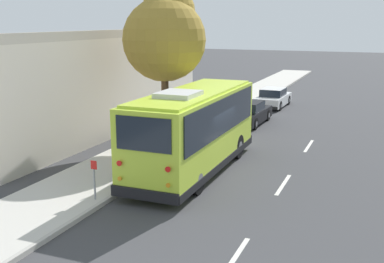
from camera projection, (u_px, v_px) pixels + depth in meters
name	position (u px, v px, depth m)	size (l,w,h in m)	color
ground_plane	(207.00, 172.00, 19.02)	(160.00, 160.00, 0.00)	#3D3D3F
sidewalk_slab	(128.00, 161.00, 20.29)	(80.00, 3.13, 0.15)	beige
curb_strip	(163.00, 165.00, 19.70)	(80.00, 0.14, 0.15)	#AAA69D
shuttle_bus	(194.00, 127.00, 18.69)	(8.54, 2.61, 3.39)	#BCDB38
parked_sedan_black	(249.00, 114.00, 27.72)	(4.42, 1.84, 1.32)	black
parked_sedan_white	(273.00, 98.00, 33.29)	(4.30, 1.82, 1.29)	silver
street_tree	(165.00, 34.00, 21.78)	(3.79, 3.79, 7.32)	brown
sign_post_near	(94.00, 179.00, 15.55)	(0.06, 0.22, 1.31)	gray
sign_post_far	(117.00, 167.00, 16.80)	(0.06, 0.06, 1.39)	gray
building_backdrop	(57.00, 82.00, 26.87)	(18.59, 8.92, 5.40)	beige
lane_stripe_behind	(235.00, 258.00, 12.13)	(2.40, 0.14, 0.01)	silver
lane_stripe_mid	(283.00, 185.00, 17.55)	(2.40, 0.14, 0.01)	silver
lane_stripe_ahead	(309.00, 146.00, 22.97)	(2.40, 0.14, 0.01)	silver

